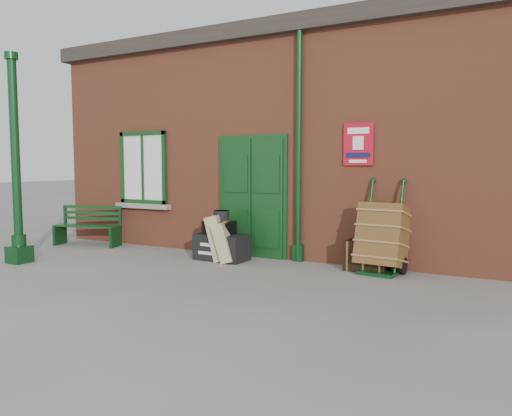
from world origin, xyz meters
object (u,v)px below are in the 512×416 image
Objects in this scene: bench at (89,225)px; houdini_trunk at (222,247)px; dark_trunk at (367,256)px; porter_trolley at (382,237)px.

houdini_trunk is at bearing -14.46° from bench.
bench is 2.16× the size of dark_trunk.
dark_trunk is (5.95, 0.29, -0.19)m from bench.
porter_trolley is 0.40m from dark_trunk.
bench is 1.56× the size of houdini_trunk.
dark_trunk is at bearing 10.40° from houdini_trunk.
houdini_trunk is at bearing -171.18° from dark_trunk.
bench is at bearing -176.15° from dark_trunk.
bench is at bearing -178.37° from houdini_trunk.
porter_trolley reaches higher than dark_trunk.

